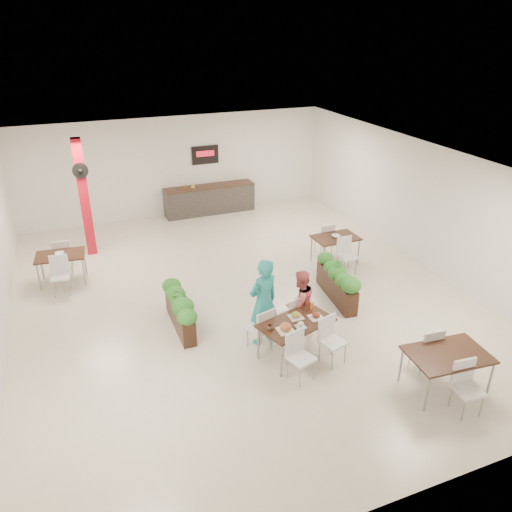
{
  "coord_description": "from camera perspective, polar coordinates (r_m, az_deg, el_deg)",
  "views": [
    {
      "loc": [
        -3.45,
        -9.64,
        5.9
      ],
      "look_at": [
        0.31,
        -0.26,
        1.1
      ],
      "focal_mm": 35.0,
      "sensor_mm": 36.0,
      "label": 1
    }
  ],
  "objects": [
    {
      "name": "room_shell",
      "position": [
        10.95,
        -2.0,
        4.57
      ],
      "size": [
        10.1,
        12.1,
        3.22
      ],
      "color": "white",
      "rests_on": "ground"
    },
    {
      "name": "diner_woman",
      "position": [
        10.17,
        5.03,
        -5.39
      ],
      "size": [
        0.81,
        0.71,
        1.43
      ],
      "primitive_type": "imported",
      "rotation": [
        0.0,
        0.0,
        3.42
      ],
      "color": "#D86064",
      "rests_on": "ground"
    },
    {
      "name": "side_table_a",
      "position": [
        13.03,
        -21.42,
        -0.34
      ],
      "size": [
        1.22,
        1.65,
        0.92
      ],
      "rotation": [
        0.0,
        0.0,
        -0.1
      ],
      "color": "black",
      "rests_on": "ground"
    },
    {
      "name": "red_column",
      "position": [
        14.1,
        -19.06,
        6.42
      ],
      "size": [
        0.4,
        0.41,
        3.2
      ],
      "color": "#B60C1D",
      "rests_on": "ground"
    },
    {
      "name": "side_table_c",
      "position": [
        9.32,
        21.01,
        -10.92
      ],
      "size": [
        1.44,
        1.65,
        0.92
      ],
      "rotation": [
        0.0,
        0.0,
        -0.09
      ],
      "color": "black",
      "rests_on": "ground"
    },
    {
      "name": "planter_right",
      "position": [
        11.63,
        9.22,
        -2.68
      ],
      "size": [
        0.57,
        1.85,
        0.97
      ],
      "rotation": [
        0.0,
        0.0,
        1.45
      ],
      "color": "black",
      "rests_on": "ground"
    },
    {
      "name": "main_table",
      "position": [
        9.55,
        4.56,
        -8.13
      ],
      "size": [
        1.62,
        1.89,
        0.92
      ],
      "rotation": [
        0.0,
        0.0,
        0.28
      ],
      "color": "black",
      "rests_on": "ground"
    },
    {
      "name": "side_table_b",
      "position": [
        13.28,
        9.07,
        1.68
      ],
      "size": [
        1.18,
        1.62,
        0.92
      ],
      "rotation": [
        0.0,
        0.0,
        0.01
      ],
      "color": "black",
      "rests_on": "ground"
    },
    {
      "name": "service_counter",
      "position": [
        16.82,
        -5.34,
        6.54
      ],
      "size": [
        3.0,
        0.64,
        2.2
      ],
      "color": "#292624",
      "rests_on": "ground"
    },
    {
      "name": "diner_man",
      "position": [
        9.77,
        0.85,
        -5.29
      ],
      "size": [
        0.76,
        0.6,
        1.83
      ],
      "primitive_type": "imported",
      "rotation": [
        0.0,
        0.0,
        3.42
      ],
      "color": "teal",
      "rests_on": "ground"
    },
    {
      "name": "planter_left",
      "position": [
        10.55,
        -8.74,
        -5.79
      ],
      "size": [
        0.41,
        1.73,
        0.89
      ],
      "rotation": [
        0.0,
        0.0,
        1.57
      ],
      "color": "black",
      "rests_on": "ground"
    },
    {
      "name": "ground",
      "position": [
        11.82,
        -1.85,
        -4.56
      ],
      "size": [
        12.0,
        12.0,
        0.0
      ],
      "primitive_type": "plane",
      "color": "beige",
      "rests_on": "ground"
    }
  ]
}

